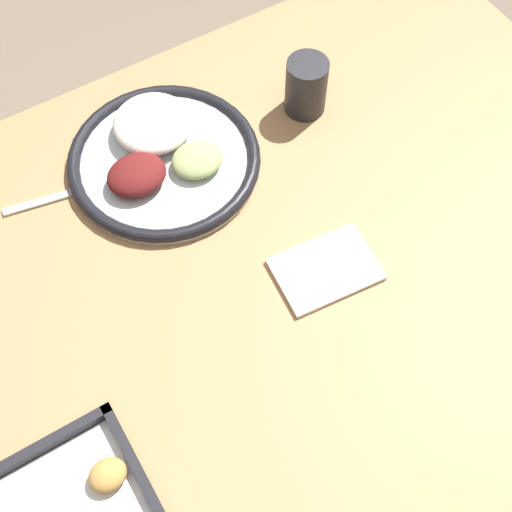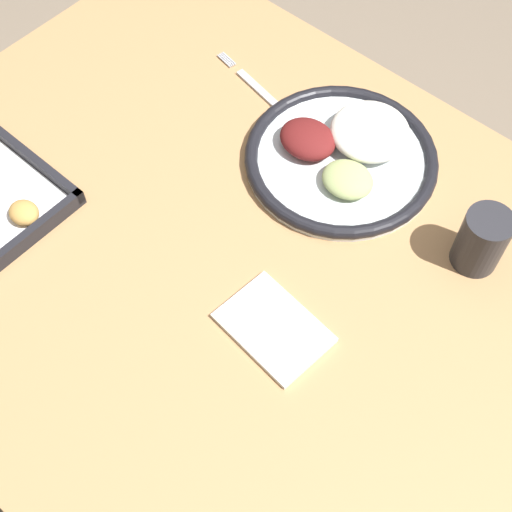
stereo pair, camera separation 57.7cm
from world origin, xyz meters
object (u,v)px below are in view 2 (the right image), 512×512
Objects in this scene: dinner_plate at (344,154)px; fork at (265,95)px; napkin at (274,328)px; drinking_cup at (482,240)px.

dinner_plate is 0.18m from fork.
napkin is (-0.11, 0.28, -0.01)m from dinner_plate.
drinking_cup is 0.64× the size of napkin.
drinking_cup reaches higher than dinner_plate.
dinner_plate reaches higher than napkin.
dinner_plate is 0.30m from napkin.
dinner_plate reaches higher than fork.
drinking_cup reaches higher than fork.
drinking_cup reaches higher than napkin.
napkin is (-0.28, 0.30, 0.00)m from fork.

